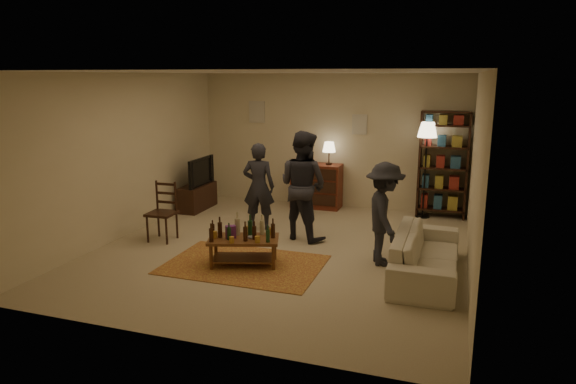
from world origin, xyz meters
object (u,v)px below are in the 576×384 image
at_px(sofa, 426,254).
at_px(coffee_table, 243,240).
at_px(dining_chair, 163,209).
at_px(person_by_sofa, 384,214).
at_px(tv_stand, 197,191).
at_px(person_left, 259,187).
at_px(person_right, 303,186).
at_px(dresser, 317,185).
at_px(floor_lamp, 427,137).
at_px(bookshelf, 443,164).

bearing_deg(sofa, coffee_table, 99.38).
relative_size(dining_chair, sofa, 0.47).
distance_m(coffee_table, person_by_sofa, 2.04).
distance_m(tv_stand, person_left, 1.95).
bearing_deg(person_right, person_left, 3.75).
bearing_deg(person_right, person_by_sofa, 171.91).
distance_m(coffee_table, person_left, 1.83).
bearing_deg(coffee_table, dining_chair, 158.51).
bearing_deg(person_right, dresser, -60.73).
bearing_deg(dining_chair, tv_stand, 100.60).
xyz_separation_m(coffee_table, person_right, (0.44, 1.47, 0.52)).
bearing_deg(person_left, floor_lamp, -155.74).
distance_m(tv_stand, dresser, 2.43).
bearing_deg(person_by_sofa, coffee_table, 91.40).
distance_m(dining_chair, dresser, 3.38).
relative_size(dining_chair, bookshelf, 0.49).
bearing_deg(dining_chair, floor_lamp, 33.19).
bearing_deg(floor_lamp, person_right, -132.00).
relative_size(dining_chair, person_left, 0.64).
bearing_deg(tv_stand, person_right, -23.95).
bearing_deg(person_left, bookshelf, -156.71).
distance_m(person_right, person_by_sofa, 1.65).
xyz_separation_m(bookshelf, floor_lamp, (-0.31, -0.13, 0.51)).
relative_size(tv_stand, person_by_sofa, 0.71).
bearing_deg(sofa, dining_chair, 86.47).
bearing_deg(coffee_table, tv_stand, 129.39).
bearing_deg(dining_chair, sofa, -5.63).
relative_size(sofa, person_left, 1.36).
bearing_deg(person_by_sofa, tv_stand, 45.74).
relative_size(floor_lamp, sofa, 0.87).
distance_m(dresser, bookshelf, 2.50).
xyz_separation_m(person_right, person_by_sofa, (1.44, -0.78, -0.16)).
bearing_deg(tv_stand, sofa, -25.34).
distance_m(dresser, sofa, 3.93).
bearing_deg(dresser, coffee_table, -91.74).
relative_size(dresser, bookshelf, 0.67).
relative_size(bookshelf, person_by_sofa, 1.36).
relative_size(bookshelf, person_right, 1.13).
distance_m(coffee_table, sofa, 2.53).
bearing_deg(bookshelf, dining_chair, -145.53).
distance_m(bookshelf, sofa, 3.26).
height_order(tv_stand, floor_lamp, floor_lamp).
xyz_separation_m(tv_stand, floor_lamp, (4.38, 0.85, 1.16)).
height_order(floor_lamp, person_left, floor_lamp).
bearing_deg(person_left, person_by_sofa, 147.30).
distance_m(sofa, person_left, 3.26).
bearing_deg(sofa, tv_stand, 64.66).
height_order(bookshelf, person_left, bookshelf).
height_order(dresser, person_by_sofa, person_by_sofa).
xyz_separation_m(person_left, person_by_sofa, (2.33, -1.04, -0.03)).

